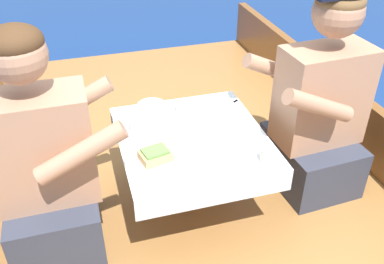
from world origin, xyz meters
TOP-DOWN VIEW (x-y plane):
  - ground_plane at (0.00, 0.00)m, footprint 60.00×60.00m
  - boat_deck at (0.00, 0.00)m, footprint 2.07×3.76m
  - gunwale_starboard at (1.01, 0.00)m, footprint 0.06×3.76m
  - cockpit_table at (0.00, -0.03)m, footprint 0.63×0.68m
  - person_port at (-0.62, -0.09)m, footprint 0.52×0.44m
  - person_starboard at (0.62, -0.03)m, footprint 0.54×0.47m
  - plate_sandwich at (-0.19, -0.17)m, footprint 0.19×0.19m
  - plate_bread at (0.19, -0.13)m, footprint 0.18×0.18m
  - sandwich at (-0.19, -0.17)m, footprint 0.14×0.12m
  - bowl_port_near at (-0.06, 0.04)m, footprint 0.14×0.14m
  - bowl_starboard_near at (-0.13, 0.22)m, footprint 0.14×0.14m
  - bowl_center_far at (-0.05, -0.26)m, footprint 0.11×0.11m
  - coffee_cup_port at (0.02, 0.18)m, footprint 0.10×0.08m
  - coffee_cup_starboard at (-0.22, 0.08)m, footprint 0.10×0.07m
  - tin_can at (0.24, -0.29)m, footprint 0.07×0.07m
  - utensil_spoon_port at (0.15, 0.09)m, footprint 0.11×0.15m
  - utensil_knife_starboard at (-0.14, -0.05)m, footprint 0.17×0.04m
  - utensil_fork_starboard at (0.25, 0.17)m, footprint 0.15×0.11m
  - utensil_spoon_center at (0.11, 0.24)m, footprint 0.13×0.13m

SIDE VIEW (x-z plane):
  - ground_plane at x=0.00m, z-range 0.00..0.00m
  - boat_deck at x=0.00m, z-range 0.00..0.35m
  - gunwale_starboard at x=1.01m, z-range 0.35..0.68m
  - cockpit_table at x=0.00m, z-range 0.50..0.89m
  - utensil_knife_starboard at x=-0.14m, z-range 0.74..0.74m
  - utensil_fork_starboard at x=0.25m, z-range 0.74..0.74m
  - person_port at x=-0.62m, z-range 0.25..1.23m
  - utensil_spoon_port at x=0.15m, z-range 0.74..0.75m
  - utensil_spoon_center at x=0.11m, z-range 0.74..0.75m
  - plate_sandwich at x=-0.19m, z-range 0.74..0.75m
  - plate_bread at x=0.19m, z-range 0.74..0.75m
  - bowl_port_near at x=-0.06m, z-range 0.74..0.78m
  - bowl_starboard_near at x=-0.13m, z-range 0.74..0.78m
  - bowl_center_far at x=-0.05m, z-range 0.74..0.78m
  - coffee_cup_port at x=0.02m, z-range 0.74..0.79m
  - tin_can at x=0.24m, z-range 0.74..0.79m
  - coffee_cup_starboard at x=-0.22m, z-range 0.74..0.80m
  - person_starboard at x=0.62m, z-range 0.26..1.28m
  - sandwich at x=-0.19m, z-range 0.75..0.79m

